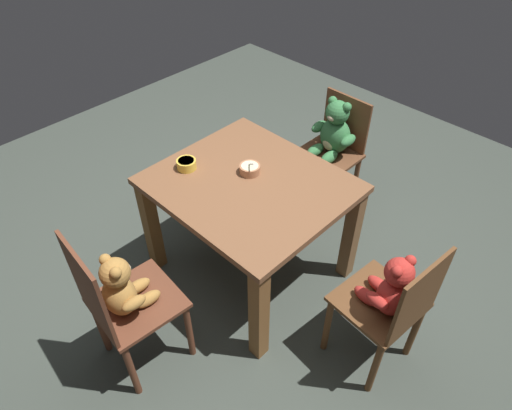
# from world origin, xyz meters

# --- Properties ---
(ground_plane) EXTENTS (5.20, 5.20, 0.04)m
(ground_plane) POSITION_xyz_m (0.00, 0.00, -0.02)
(ground_plane) COLOR #3D443D
(dining_table) EXTENTS (1.04, 0.92, 0.73)m
(dining_table) POSITION_xyz_m (0.00, 0.00, 0.59)
(dining_table) COLOR brown
(dining_table) RESTS_ON ground_plane
(teddy_chair_near_right) EXTENTS (0.42, 0.43, 0.88)m
(teddy_chair_near_right) POSITION_xyz_m (0.94, 0.01, 0.55)
(teddy_chair_near_right) COLOR brown
(teddy_chair_near_right) RESTS_ON ground_plane
(teddy_chair_far_center) EXTENTS (0.40, 0.37, 0.87)m
(teddy_chair_far_center) POSITION_xyz_m (-0.06, 0.88, 0.58)
(teddy_chair_far_center) COLOR brown
(teddy_chair_far_center) RESTS_ON ground_plane
(teddy_chair_near_front) EXTENTS (0.43, 0.44, 0.95)m
(teddy_chair_near_front) POSITION_xyz_m (0.02, -0.89, 0.55)
(teddy_chair_near_front) COLOR brown
(teddy_chair_near_front) RESTS_ON ground_plane
(porridge_bowl_terracotta_center) EXTENTS (0.12, 0.12, 0.11)m
(porridge_bowl_terracotta_center) POSITION_xyz_m (-0.06, 0.06, 0.75)
(porridge_bowl_terracotta_center) COLOR #B57651
(porridge_bowl_terracotta_center) RESTS_ON dining_table
(porridge_bowl_yellow_near_left) EXTENTS (0.11, 0.11, 0.06)m
(porridge_bowl_yellow_near_left) POSITION_xyz_m (-0.35, -0.16, 0.76)
(porridge_bowl_yellow_near_left) COLOR yellow
(porridge_bowl_yellow_near_left) RESTS_ON dining_table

